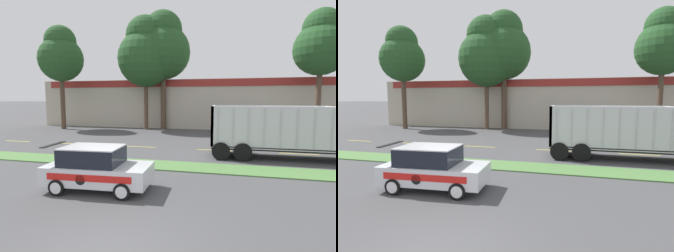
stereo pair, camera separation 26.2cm
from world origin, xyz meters
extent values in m
cube|color=#517F42|center=(0.00, 8.26, 0.03)|extent=(120.00, 1.90, 0.06)
cube|color=yellow|center=(-14.62, 13.22, 0.00)|extent=(2.40, 0.14, 0.01)
cube|color=yellow|center=(-9.22, 13.22, 0.00)|extent=(2.40, 0.14, 0.01)
cube|color=yellow|center=(-3.82, 13.22, 0.00)|extent=(2.40, 0.14, 0.01)
cube|color=yellow|center=(1.58, 13.22, 0.00)|extent=(2.40, 0.14, 0.01)
cube|color=yellow|center=(6.98, 13.22, 0.00)|extent=(2.40, 0.14, 0.01)
cube|color=black|center=(7.52, 11.54, 0.61)|extent=(11.98, 1.33, 0.18)
cube|color=silver|center=(4.88, 11.54, 0.76)|extent=(6.71, 2.42, 0.12)
cube|color=silver|center=(8.16, 11.54, 1.93)|extent=(0.16, 2.42, 2.35)
cube|color=silver|center=(1.61, 11.54, 1.93)|extent=(0.16, 2.42, 2.35)
cube|color=silver|center=(4.88, 10.41, 1.93)|extent=(6.71, 0.16, 2.35)
cube|color=silver|center=(4.88, 12.67, 1.93)|extent=(6.71, 0.16, 2.35)
cube|color=#BCBCC1|center=(1.95, 10.31, 1.93)|extent=(0.10, 0.04, 2.23)
cube|color=#BCBCC1|center=(2.79, 10.31, 1.93)|extent=(0.10, 0.04, 2.23)
cube|color=#BCBCC1|center=(3.63, 10.31, 1.93)|extent=(0.10, 0.04, 2.23)
cube|color=#BCBCC1|center=(4.47, 10.31, 1.93)|extent=(0.10, 0.04, 2.23)
cube|color=#BCBCC1|center=(5.30, 10.31, 1.93)|extent=(0.10, 0.04, 2.23)
cube|color=#BCBCC1|center=(6.14, 10.31, 1.93)|extent=(0.10, 0.04, 2.23)
cube|color=#BCBCC1|center=(6.98, 10.31, 1.93)|extent=(0.10, 0.04, 2.23)
cube|color=#BCBCC1|center=(7.82, 10.31, 1.93)|extent=(0.10, 0.04, 2.23)
cylinder|color=black|center=(2.13, 10.35, 0.52)|extent=(1.04, 0.30, 1.04)
cylinder|color=black|center=(2.13, 12.73, 0.52)|extent=(1.04, 0.30, 1.04)
cylinder|color=black|center=(3.35, 10.35, 0.52)|extent=(1.04, 0.30, 1.04)
cylinder|color=black|center=(3.35, 12.73, 0.52)|extent=(1.04, 0.30, 1.04)
cube|color=silver|center=(-2.27, 4.20, 0.65)|extent=(4.13, 2.08, 0.70)
cube|color=black|center=(-2.51, 4.18, 1.33)|extent=(2.31, 1.75, 0.65)
cube|color=silver|center=(-2.51, 4.18, 1.67)|extent=(2.31, 1.75, 0.04)
cube|color=black|center=(-4.18, 4.08, 1.71)|extent=(0.29, 1.48, 0.03)
cube|color=red|center=(-2.22, 3.27, 0.72)|extent=(3.21, 0.21, 0.24)
cylinder|color=black|center=(-2.52, 3.25, 0.65)|extent=(0.38, 0.03, 0.38)
cylinder|color=black|center=(-0.98, 3.40, 0.30)|extent=(0.62, 0.24, 0.61)
cylinder|color=silver|center=(-0.97, 3.29, 0.30)|extent=(0.43, 0.04, 0.43)
cylinder|color=black|center=(-1.08, 5.15, 0.30)|extent=(0.62, 0.24, 0.61)
cylinder|color=silver|center=(-1.09, 5.26, 0.30)|extent=(0.43, 0.04, 0.43)
cylinder|color=black|center=(-3.46, 3.24, 0.30)|extent=(0.62, 0.24, 0.61)
cylinder|color=silver|center=(-3.46, 3.14, 0.30)|extent=(0.43, 0.04, 0.43)
cylinder|color=black|center=(-3.57, 5.00, 0.30)|extent=(0.62, 0.24, 0.61)
cylinder|color=silver|center=(-3.58, 5.10, 0.30)|extent=(0.43, 0.04, 0.43)
cube|color=#BCB29E|center=(-1.53, 31.18, 2.89)|extent=(39.43, 12.00, 5.77)
cube|color=maroon|center=(-1.53, 25.13, 5.32)|extent=(37.46, 0.10, 0.80)
cylinder|color=brown|center=(-6.88, 23.91, 3.14)|extent=(0.48, 0.48, 6.28)
sphere|color=#234C23|center=(-6.88, 23.91, 8.03)|extent=(6.33, 6.33, 6.33)
sphere|color=#234C23|center=(-6.88, 23.91, 10.56)|extent=(4.43, 4.43, 4.43)
cylinder|color=brown|center=(-16.46, 22.07, 3.32)|extent=(0.53, 0.53, 6.64)
sphere|color=#234C23|center=(-16.46, 22.07, 8.03)|extent=(5.05, 5.05, 5.05)
sphere|color=#234C23|center=(-16.46, 22.07, 10.05)|extent=(3.53, 3.53, 3.53)
cylinder|color=brown|center=(-5.00, 24.60, 3.54)|extent=(0.62, 0.62, 7.08)
sphere|color=#234C23|center=(-5.00, 24.60, 8.78)|extent=(6.15, 6.15, 6.15)
sphere|color=#234C23|center=(-5.00, 24.60, 11.24)|extent=(4.31, 4.31, 4.31)
cylinder|color=brown|center=(10.70, 22.94, 3.41)|extent=(0.49, 0.49, 6.82)
sphere|color=#234C23|center=(10.70, 22.94, 8.18)|extent=(4.92, 4.92, 4.92)
sphere|color=#234C23|center=(10.70, 22.94, 10.15)|extent=(3.45, 3.45, 3.45)
camera|label=1|loc=(2.66, -4.81, 3.53)|focal=28.00mm
camera|label=2|loc=(2.91, -4.75, 3.53)|focal=28.00mm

